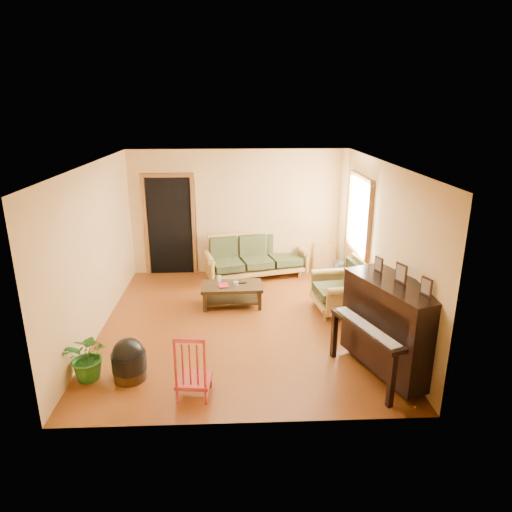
{
  "coord_description": "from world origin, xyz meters",
  "views": [
    {
      "loc": [
        -0.06,
        -6.81,
        3.41
      ],
      "look_at": [
        0.25,
        0.2,
        1.1
      ],
      "focal_mm": 32.0,
      "sensor_mm": 36.0,
      "label": 1
    }
  ],
  "objects_px": {
    "coffee_table": "(232,295)",
    "piano": "(392,328)",
    "red_chair": "(193,364)",
    "armchair": "(338,286)",
    "potted_plant": "(89,356)",
    "sofa": "(256,256)",
    "ceramic_crock": "(338,267)",
    "footstool": "(129,364)"
  },
  "relations": [
    {
      "from": "sofa",
      "to": "footstool",
      "type": "bearing_deg",
      "value": -130.62
    },
    {
      "from": "footstool",
      "to": "armchair",
      "type": "bearing_deg",
      "value": 31.83
    },
    {
      "from": "ceramic_crock",
      "to": "potted_plant",
      "type": "distance_m",
      "value": 5.59
    },
    {
      "from": "footstool",
      "to": "ceramic_crock",
      "type": "distance_m",
      "value": 5.24
    },
    {
      "from": "piano",
      "to": "red_chair",
      "type": "height_order",
      "value": "piano"
    },
    {
      "from": "sofa",
      "to": "coffee_table",
      "type": "height_order",
      "value": "sofa"
    },
    {
      "from": "red_chair",
      "to": "piano",
      "type": "bearing_deg",
      "value": 15.55
    },
    {
      "from": "piano",
      "to": "red_chair",
      "type": "distance_m",
      "value": 2.61
    },
    {
      "from": "sofa",
      "to": "ceramic_crock",
      "type": "bearing_deg",
      "value": -10.89
    },
    {
      "from": "coffee_table",
      "to": "potted_plant",
      "type": "height_order",
      "value": "potted_plant"
    },
    {
      "from": "coffee_table",
      "to": "piano",
      "type": "height_order",
      "value": "piano"
    },
    {
      "from": "coffee_table",
      "to": "armchair",
      "type": "relative_size",
      "value": 1.16
    },
    {
      "from": "armchair",
      "to": "footstool",
      "type": "relative_size",
      "value": 2.08
    },
    {
      "from": "coffee_table",
      "to": "ceramic_crock",
      "type": "relative_size",
      "value": 4.07
    },
    {
      "from": "coffee_table",
      "to": "ceramic_crock",
      "type": "height_order",
      "value": "coffee_table"
    },
    {
      "from": "sofa",
      "to": "footstool",
      "type": "xyz_separation_m",
      "value": [
        -1.82,
        -3.71,
        -0.23
      ]
    },
    {
      "from": "potted_plant",
      "to": "sofa",
      "type": "bearing_deg",
      "value": 57.61
    },
    {
      "from": "armchair",
      "to": "red_chair",
      "type": "distance_m",
      "value": 3.29
    },
    {
      "from": "red_chair",
      "to": "ceramic_crock",
      "type": "distance_m",
      "value": 5.03
    },
    {
      "from": "armchair",
      "to": "footstool",
      "type": "distance_m",
      "value": 3.73
    },
    {
      "from": "red_chair",
      "to": "potted_plant",
      "type": "distance_m",
      "value": 1.46
    },
    {
      "from": "coffee_table",
      "to": "footstool",
      "type": "relative_size",
      "value": 2.41
    },
    {
      "from": "piano",
      "to": "red_chair",
      "type": "relative_size",
      "value": 1.67
    },
    {
      "from": "piano",
      "to": "armchair",
      "type": "bearing_deg",
      "value": 77.93
    },
    {
      "from": "sofa",
      "to": "footstool",
      "type": "relative_size",
      "value": 4.63
    },
    {
      "from": "red_chair",
      "to": "ceramic_crock",
      "type": "relative_size",
      "value": 3.3
    },
    {
      "from": "piano",
      "to": "potted_plant",
      "type": "relative_size",
      "value": 2.21
    },
    {
      "from": "sofa",
      "to": "armchair",
      "type": "xyz_separation_m",
      "value": [
        1.34,
        -1.75,
        0.02
      ]
    },
    {
      "from": "ceramic_crock",
      "to": "red_chair",
      "type": "bearing_deg",
      "value": -122.71
    },
    {
      "from": "armchair",
      "to": "potted_plant",
      "type": "xyz_separation_m",
      "value": [
        -3.67,
        -1.94,
        -0.14
      ]
    },
    {
      "from": "sofa",
      "to": "coffee_table",
      "type": "distance_m",
      "value": 1.55
    },
    {
      "from": "piano",
      "to": "potted_plant",
      "type": "bearing_deg",
      "value": 159.49
    },
    {
      "from": "coffee_table",
      "to": "armchair",
      "type": "height_order",
      "value": "armchair"
    },
    {
      "from": "ceramic_crock",
      "to": "potted_plant",
      "type": "bearing_deg",
      "value": -137.24
    },
    {
      "from": "coffee_table",
      "to": "footstool",
      "type": "height_order",
      "value": "footstool"
    },
    {
      "from": "footstool",
      "to": "piano",
      "type": "bearing_deg",
      "value": 0.31
    },
    {
      "from": "sofa",
      "to": "armchair",
      "type": "bearing_deg",
      "value": -67.05
    },
    {
      "from": "armchair",
      "to": "potted_plant",
      "type": "distance_m",
      "value": 4.16
    },
    {
      "from": "piano",
      "to": "ceramic_crock",
      "type": "relative_size",
      "value": 5.49
    },
    {
      "from": "red_chair",
      "to": "sofa",
      "type": "bearing_deg",
      "value": 83.27
    },
    {
      "from": "armchair",
      "to": "ceramic_crock",
      "type": "distance_m",
      "value": 1.94
    },
    {
      "from": "piano",
      "to": "ceramic_crock",
      "type": "height_order",
      "value": "piano"
    }
  ]
}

